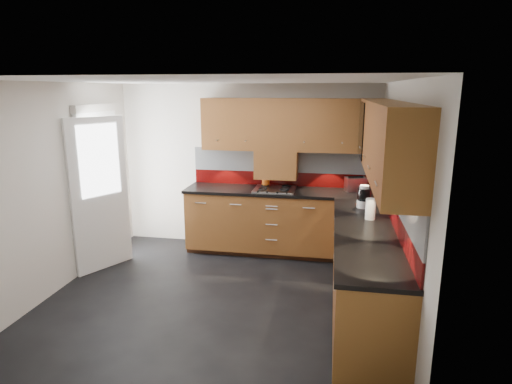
% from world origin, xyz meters
% --- Properties ---
extents(room, '(4.00, 3.80, 2.64)m').
position_xyz_m(room, '(0.00, 0.00, 1.50)').
color(room, black).
extents(base_cabinets, '(2.70, 3.20, 0.95)m').
position_xyz_m(base_cabinets, '(1.07, 0.72, 0.44)').
color(base_cabinets, '#593113').
rests_on(base_cabinets, room).
extents(countertop, '(2.72, 3.22, 0.04)m').
position_xyz_m(countertop, '(1.05, 0.70, 0.92)').
color(countertop, black).
rests_on(countertop, base_cabinets).
extents(backsplash, '(2.70, 3.20, 0.54)m').
position_xyz_m(backsplash, '(1.28, 0.93, 1.21)').
color(backsplash, maroon).
rests_on(backsplash, countertop).
extents(upper_cabinets, '(2.50, 3.20, 0.72)m').
position_xyz_m(upper_cabinets, '(1.23, 0.78, 1.84)').
color(upper_cabinets, '#593113').
rests_on(upper_cabinets, room).
extents(extractor_hood, '(0.60, 0.33, 0.40)m').
position_xyz_m(extractor_hood, '(0.45, 1.64, 1.28)').
color(extractor_hood, '#593113').
rests_on(extractor_hood, room).
extents(glass_cabinet, '(0.32, 0.80, 0.66)m').
position_xyz_m(glass_cabinet, '(1.71, 1.07, 1.87)').
color(glass_cabinet, black).
rests_on(glass_cabinet, room).
extents(back_door, '(0.42, 1.19, 2.04)m').
position_xyz_m(back_door, '(-1.78, 0.75, 1.03)').
color(back_door, white).
rests_on(back_door, room).
extents(gas_hob, '(0.57, 0.50, 0.04)m').
position_xyz_m(gas_hob, '(0.45, 1.47, 0.95)').
color(gas_hob, silver).
rests_on(gas_hob, countertop).
extents(utensil_pot, '(0.11, 0.11, 0.39)m').
position_xyz_m(utensil_pot, '(0.30, 1.64, 1.03)').
color(utensil_pot, orange).
rests_on(utensil_pot, countertop).
extents(toaster, '(0.31, 0.24, 0.20)m').
position_xyz_m(toaster, '(1.56, 1.62, 1.04)').
color(toaster, silver).
rests_on(toaster, countertop).
extents(food_processor, '(0.16, 0.16, 0.27)m').
position_xyz_m(food_processor, '(1.62, 0.76, 1.06)').
color(food_processor, white).
rests_on(food_processor, countertop).
extents(paper_towel, '(0.12, 0.12, 0.23)m').
position_xyz_m(paper_towel, '(1.66, 0.28, 1.05)').
color(paper_towel, white).
rests_on(paper_towel, countertop).
extents(orange_cloth, '(0.17, 0.15, 0.01)m').
position_xyz_m(orange_cloth, '(1.62, 0.83, 0.95)').
color(orange_cloth, '#DB5918').
rests_on(orange_cloth, countertop).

